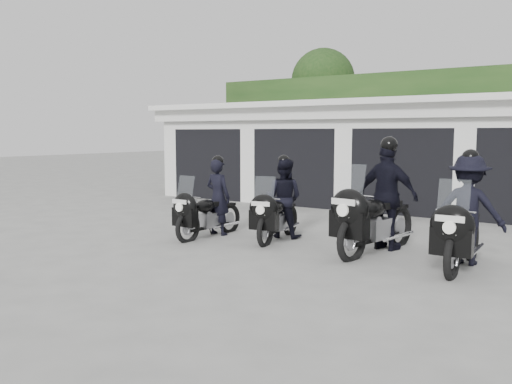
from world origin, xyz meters
The scene contains 7 objects.
ground centered at (0.00, 0.00, 0.00)m, with size 80.00×80.00×0.00m, color gray.
garage_block centered at (0.00, 8.06, 1.42)m, with size 16.40×6.80×2.96m.
background_vegetation centered at (0.37, 12.92, 2.77)m, with size 20.00×3.90×5.80m.
police_bike_a centered at (-2.22, 0.55, 0.67)m, with size 0.62×1.93×1.68m.
police_bike_b centered at (-0.92, 1.15, 0.72)m, with size 0.89×1.94×1.70m.
police_bike_c centered at (1.15, 1.15, 0.88)m, with size 1.22×2.38×2.09m.
police_bike_d centered at (2.63, 0.86, 0.80)m, with size 1.15×2.17×1.89m.
Camera 1 is at (4.53, -7.89, 2.08)m, focal length 38.00 mm.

